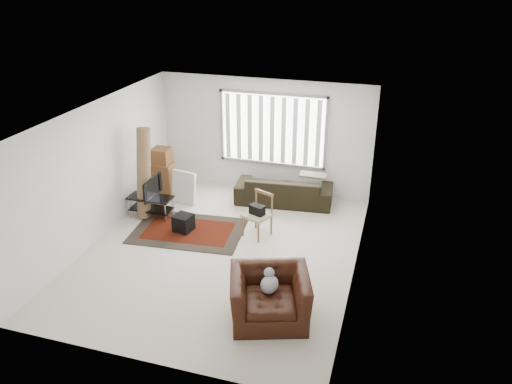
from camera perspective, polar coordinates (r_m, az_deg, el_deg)
room at (r=9.26m, az=-3.01°, el=4.03°), size 6.00×6.02×2.71m
persian_rug at (r=10.38m, az=-7.73°, el=-4.41°), size 2.36×1.69×0.02m
tv_stand at (r=10.95m, az=-11.93°, el=-1.16°), size 0.95×0.43×0.47m
tv at (r=10.80m, az=-12.10°, el=0.52°), size 0.10×0.77×0.44m
subwoofer at (r=10.32m, az=-8.29°, el=-3.50°), size 0.40×0.40×0.35m
moving_boxes at (r=11.79m, az=-10.53°, el=2.00°), size 0.49×0.45×1.17m
white_flatpack at (r=11.43m, az=-8.22°, el=0.52°), size 0.62×0.30×0.76m
rolled_rug at (r=10.80m, az=-12.71°, el=2.10°), size 0.31×0.65×1.95m
sofa at (r=11.34m, az=3.24°, el=0.75°), size 2.26×1.16×0.84m
side_chair at (r=9.94m, az=0.20°, el=-2.39°), size 0.63×0.63×0.90m
armchair at (r=7.77m, az=1.57°, el=-11.53°), size 1.47×1.37×0.89m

